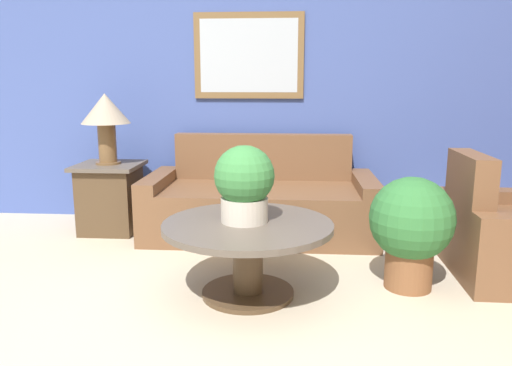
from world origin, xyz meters
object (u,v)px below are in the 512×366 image
(table_lamp, at_px, (106,115))
(potted_plant_on_table, at_px, (244,182))
(coffee_table, at_px, (248,243))
(side_table, at_px, (111,197))
(potted_plant_floor, at_px, (411,226))
(couch_main, at_px, (261,204))

(table_lamp, relative_size, potted_plant_on_table, 1.29)
(coffee_table, xyz_separation_m, table_lamp, (-1.40, 1.34, 0.73))
(side_table, relative_size, potted_plant_on_table, 1.29)
(side_table, height_order, table_lamp, table_lamp)
(potted_plant_floor, bearing_deg, couch_main, 133.17)
(side_table, height_order, potted_plant_floor, potted_plant_floor)
(coffee_table, relative_size, potted_plant_floor, 1.44)
(couch_main, height_order, side_table, couch_main)
(side_table, bearing_deg, coffee_table, -43.71)
(coffee_table, height_order, potted_plant_on_table, potted_plant_on_table)
(side_table, relative_size, table_lamp, 1.00)
(potted_plant_on_table, bearing_deg, couch_main, 89.23)
(coffee_table, distance_m, table_lamp, 2.07)
(side_table, xyz_separation_m, table_lamp, (0.00, 0.00, 0.76))
(couch_main, relative_size, side_table, 3.21)
(couch_main, relative_size, potted_plant_floor, 2.68)
(table_lamp, bearing_deg, coffee_table, -43.71)
(couch_main, bearing_deg, coffee_table, -89.77)
(table_lamp, bearing_deg, couch_main, 0.40)
(table_lamp, bearing_deg, side_table, 0.00)
(table_lamp, distance_m, potted_plant_on_table, 1.93)
(coffee_table, distance_m, potted_plant_floor, 1.10)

